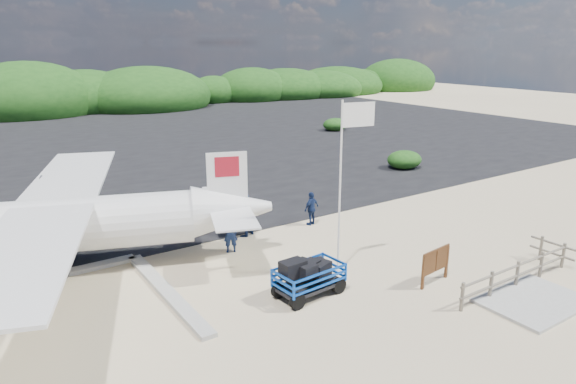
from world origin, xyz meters
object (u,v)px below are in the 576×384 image
aircraft_large (258,145)px  baggage_cart (309,295)px  signboard (434,283)px  crew_b (244,215)px  crew_c (312,208)px  crew_a (230,234)px  flagpole (337,272)px

aircraft_large → baggage_cart: bearing=83.2°
signboard → crew_b: 8.73m
crew_b → aircraft_large: 21.12m
signboard → crew_b: bearing=105.8°
baggage_cart → crew_c: bearing=48.7°
signboard → crew_c: size_ratio=1.02×
crew_a → crew_c: bearing=-152.7°
crew_a → signboard: bearing=143.0°
signboard → flagpole: bearing=124.4°
baggage_cart → flagpole: size_ratio=0.40×
crew_c → aircraft_large: size_ratio=0.09×
signboard → crew_a: bearing=118.6°
crew_b → flagpole: bearing=80.3°
baggage_cart → crew_a: size_ratio=1.60×
signboard → crew_b: size_ratio=0.85×
flagpole → crew_b: bearing=100.8°
baggage_cart → crew_a: 4.98m
flagpole → aircraft_large: size_ratio=0.36×
flagpole → crew_a: flagpole is taller
flagpole → crew_c: bearing=64.2°
signboard → aircraft_large: size_ratio=0.09×
aircraft_large → crew_b: bearing=77.8°
crew_a → crew_c: size_ratio=0.99×
crew_b → crew_c: size_ratio=1.20×
flagpole → signboard: bearing=-48.7°
crew_a → crew_b: size_ratio=0.82×
signboard → crew_c: bearing=83.1°
crew_c → aircraft_large: bearing=-127.0°
crew_a → crew_b: 1.94m
flagpole → aircraft_large: flagpole is taller
flagpole → aircraft_large: 25.35m
flagpole → crew_b: 5.54m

